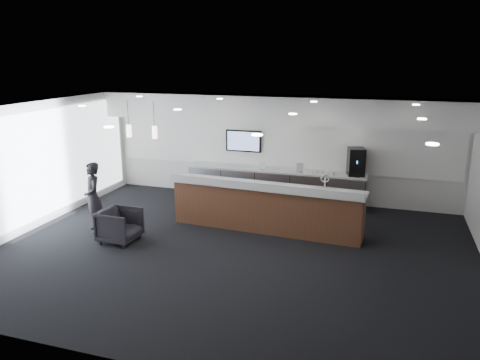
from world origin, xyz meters
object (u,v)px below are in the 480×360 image
(armchair, at_px, (120,225))
(lounge_guest, at_px, (93,198))
(service_counter, at_px, (266,207))
(coffee_machine, at_px, (356,162))

(armchair, distance_m, lounge_guest, 1.06)
(service_counter, distance_m, coffee_machine, 3.02)
(armchair, xyz_separation_m, lounge_guest, (-0.89, 0.35, 0.46))
(service_counter, xyz_separation_m, armchair, (-2.93, -1.65, -0.21))
(coffee_machine, distance_m, lounge_guest, 6.73)
(coffee_machine, bearing_deg, armchair, -155.48)
(armchair, bearing_deg, coffee_machine, -49.20)
(service_counter, xyz_separation_m, lounge_guest, (-3.82, -1.30, 0.25))
(service_counter, relative_size, armchair, 5.67)
(service_counter, distance_m, armchair, 3.37)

